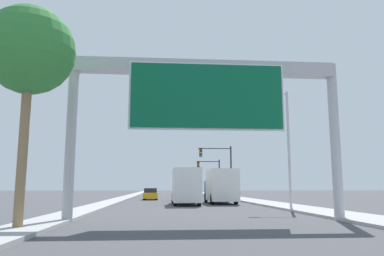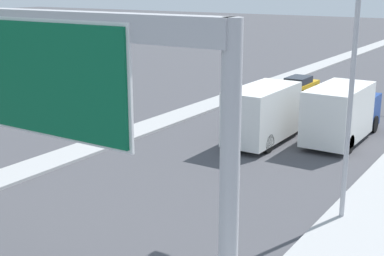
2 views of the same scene
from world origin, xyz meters
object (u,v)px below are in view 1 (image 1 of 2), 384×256
object	(u,v)px
truck_box_primary	(221,186)
truck_box_secondary	(186,187)
car_near_left	(151,194)
car_near_center	(181,195)
palm_tree_foreground	(30,52)
traffic_light_near_intersection	(221,163)
traffic_light_mid_block	(212,172)
sign_gantry	(207,96)
street_lamp_right	(284,139)

from	to	relation	value
truck_box_primary	truck_box_secondary	distance (m)	4.13
car_near_left	car_near_center	xyz separation A→B (m)	(3.50, -4.77, 0.02)
palm_tree_foreground	traffic_light_near_intersection	bearing A→B (deg)	68.83
car_near_center	truck_box_secondary	bearing A→B (deg)	-90.00
car_near_center	traffic_light_mid_block	xyz separation A→B (m)	(5.57, 15.43, 3.16)
car_near_center	truck_box_primary	distance (m)	7.33
car_near_center	truck_box_primary	world-z (taller)	truck_box_primary
traffic_light_near_intersection	sign_gantry	bearing A→B (deg)	-100.25
car_near_left	car_near_center	distance (m)	5.92
traffic_light_mid_block	street_lamp_right	world-z (taller)	street_lamp_right
car_near_left	palm_tree_foreground	xyz separation A→B (m)	(-3.93, -32.61, 6.23)
traffic_light_mid_block	car_near_left	bearing A→B (deg)	-130.42
sign_gantry	truck_box_primary	xyz separation A→B (m)	(3.50, 18.33, -4.38)
street_lamp_right	car_near_left	bearing A→B (deg)	115.20
car_near_center	street_lamp_right	xyz separation A→B (m)	(6.53, -16.56, 4.32)
car_near_left	palm_tree_foreground	size ratio (longest dim) A/B	0.52
car_near_center	traffic_light_mid_block	bearing A→B (deg)	70.13
truck_box_secondary	street_lamp_right	bearing A→B (deg)	-50.72
sign_gantry	traffic_light_mid_block	distance (m)	40.57
traffic_light_near_intersection	traffic_light_mid_block	xyz separation A→B (m)	(0.13, 10.00, -0.70)
car_near_left	traffic_light_mid_block	distance (m)	14.35
truck_box_secondary	sign_gantry	bearing A→B (deg)	-90.00
sign_gantry	street_lamp_right	size ratio (longest dim) A/B	1.58
car_near_left	truck_box_primary	distance (m)	13.20
car_near_center	palm_tree_foreground	size ratio (longest dim) A/B	0.55
car_near_left	truck_box_secondary	size ratio (longest dim) A/B	0.62
traffic_light_near_intersection	traffic_light_mid_block	distance (m)	10.02
car_near_center	truck_box_secondary	size ratio (longest dim) A/B	0.65
traffic_light_mid_block	traffic_light_near_intersection	bearing A→B (deg)	-90.73
truck_box_primary	car_near_center	bearing A→B (deg)	118.77
traffic_light_mid_block	car_near_center	bearing A→B (deg)	-109.87
car_near_center	truck_box_primary	size ratio (longest dim) A/B	0.66
car_near_center	truck_box_secondary	xyz separation A→B (m)	(0.00, -8.57, 0.92)
truck_box_secondary	car_near_center	bearing A→B (deg)	90.00
car_near_center	palm_tree_foreground	world-z (taller)	palm_tree_foreground
truck_box_secondary	palm_tree_foreground	size ratio (longest dim) A/B	0.85
palm_tree_foreground	street_lamp_right	world-z (taller)	palm_tree_foreground
traffic_light_near_intersection	palm_tree_foreground	distance (m)	35.74
car_near_center	truck_box_secondary	distance (m)	8.62
truck_box_secondary	traffic_light_mid_block	bearing A→B (deg)	76.92
traffic_light_mid_block	street_lamp_right	size ratio (longest dim) A/B	0.68
sign_gantry	car_near_center	bearing A→B (deg)	90.00
car_near_left	palm_tree_foreground	distance (m)	33.43
car_near_left	palm_tree_foreground	bearing A→B (deg)	-96.87
traffic_light_mid_block	palm_tree_foreground	distance (m)	45.28
car_near_center	street_lamp_right	size ratio (longest dim) A/B	0.56
car_near_left	traffic_light_mid_block	xyz separation A→B (m)	(9.07, 10.65, 3.18)
traffic_light_near_intersection	traffic_light_mid_block	bearing A→B (deg)	89.27
truck_box_primary	palm_tree_foreground	distance (m)	24.65
car_near_left	car_near_center	world-z (taller)	car_near_center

